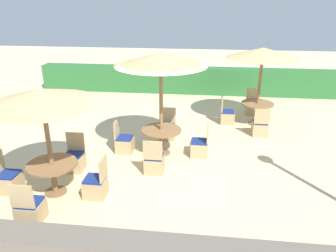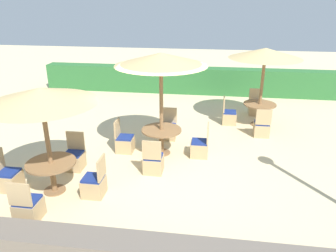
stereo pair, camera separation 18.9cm
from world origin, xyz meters
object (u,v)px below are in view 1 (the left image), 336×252
at_px(patio_chair_front_left_north, 74,160).
at_px(round_table_center, 161,134).
at_px(patio_chair_back_right_south, 260,127).
at_px(parasol_front_left, 42,97).
at_px(patio_chair_front_left_south, 30,210).
at_px(round_table_back_right, 257,107).
at_px(round_table_front_left, 53,170).
at_px(parasol_center, 161,60).
at_px(patio_chair_center_east, 200,147).
at_px(patio_chair_back_right_north, 252,107).
at_px(patio_chair_center_south, 154,163).
at_px(patio_chair_front_left_west, 8,181).
at_px(patio_chair_center_north, 167,130).
at_px(patio_chair_center_west, 124,143).
at_px(parasol_back_right, 263,53).
at_px(patio_chair_back_right_west, 227,116).
at_px(patio_chair_front_left_east, 96,185).

xyz_separation_m(patio_chair_front_left_north, round_table_center, (2.05, 1.16, 0.31)).
bearing_deg(patio_chair_back_right_south, parasol_front_left, -142.25).
height_order(patio_chair_front_left_south, round_table_back_right, patio_chair_front_left_south).
height_order(round_table_front_left, parasol_center, parasol_center).
bearing_deg(patio_chair_center_east, patio_chair_back_right_north, -26.51).
bearing_deg(patio_chair_center_south, parasol_front_left, -150.75).
bearing_deg(patio_chair_front_left_north, patio_chair_back_right_north, -135.72).
bearing_deg(round_table_back_right, parasol_front_left, -135.95).
height_order(patio_chair_front_left_west, patio_chair_back_right_south, same).
bearing_deg(patio_chair_center_north, parasol_front_left, 56.84).
height_order(patio_chair_center_south, patio_chair_center_west, same).
distance_m(patio_chair_front_left_west, parasol_back_right, 8.04).
bearing_deg(parasol_back_right, round_table_front_left, -135.95).
relative_size(round_table_front_left, patio_chair_center_east, 1.16).
bearing_deg(patio_chair_back_right_west, patio_chair_back_right_south, 46.54).
bearing_deg(patio_chair_back_right_west, patio_chair_front_left_north, -46.80).
height_order(parasol_front_left, patio_chair_front_left_south, parasol_front_left).
distance_m(patio_chair_front_left_south, patio_chair_center_west, 3.38).
xyz_separation_m(round_table_front_left, patio_chair_back_right_south, (4.97, 3.85, -0.31)).
relative_size(patio_chair_front_left_west, patio_chair_back_right_south, 1.00).
bearing_deg(round_table_center, patio_chair_front_left_south, -123.13).
bearing_deg(patio_chair_back_right_north, round_table_back_right, 90.35).
bearing_deg(patio_chair_back_right_south, patio_chair_back_right_west, 136.54).
height_order(parasol_front_left, patio_chair_front_left_east, parasol_front_left).
xyz_separation_m(parasol_front_left, parasol_back_right, (4.98, 4.82, 0.18)).
bearing_deg(patio_chair_back_right_south, patio_chair_front_left_east, -136.06).
relative_size(patio_chair_front_left_north, patio_chair_back_right_west, 1.00).
distance_m(patio_chair_center_north, patio_chair_back_right_north, 3.87).
distance_m(parasol_front_left, parasol_back_right, 6.94).
height_order(patio_chair_center_west, patio_chair_back_right_south, same).
distance_m(patio_chair_center_south, patio_chair_back_right_north, 5.55).
relative_size(patio_chair_center_north, patio_chair_back_right_west, 1.00).
xyz_separation_m(round_table_center, patio_chair_center_south, (-0.03, -1.07, -0.31)).
relative_size(parasol_center, patio_chair_back_right_south, 2.99).
bearing_deg(patio_chair_back_right_west, patio_chair_center_east, -18.29).
height_order(patio_chair_front_left_south, patio_chair_center_west, same).
xyz_separation_m(parasol_front_left, round_table_back_right, (4.98, 4.82, -1.63)).
height_order(patio_chair_front_left_south, round_table_center, patio_chair_front_left_south).
bearing_deg(round_table_center, patio_chair_back_right_south, 29.49).
xyz_separation_m(patio_chair_front_left_south, patio_chair_front_left_west, (-1.02, 0.96, 0.00)).
height_order(patio_chair_front_left_west, patio_chair_front_left_north, same).
bearing_deg(patio_chair_center_east, round_table_back_right, -35.01).
bearing_deg(patio_chair_front_left_west, parasol_center, 126.01).
xyz_separation_m(patio_chair_center_west, parasol_back_right, (3.95, 2.62, 2.13)).
xyz_separation_m(parasol_center, patio_chair_back_right_west, (1.91, 2.56, -2.34)).
xyz_separation_m(patio_chair_front_left_east, patio_chair_back_right_west, (3.04, 4.79, 0.00)).
xyz_separation_m(patio_chair_center_south, patio_chair_center_west, (-1.01, 1.05, 0.00)).
distance_m(round_table_center, patio_chair_back_right_west, 3.21).
relative_size(patio_chair_front_left_south, patio_chair_center_east, 1.00).
relative_size(round_table_front_left, round_table_center, 0.99).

